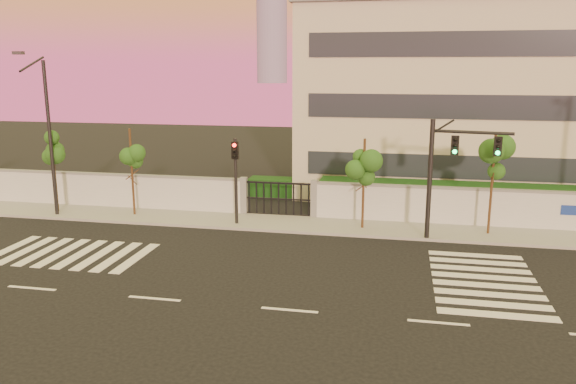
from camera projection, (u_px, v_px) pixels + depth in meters
The scene contains 13 objects.
ground at pixel (289, 310), 19.41m from camera, with size 120.00×120.00×0.00m, color black.
sidewalk at pixel (328, 226), 29.44m from camera, with size 60.00×3.00×0.15m, color gray.
perimeter_wall at pixel (334, 201), 30.64m from camera, with size 60.00×0.36×2.20m.
hedge_row at pixel (357, 196), 33.11m from camera, with size 41.00×4.25×1.80m.
institutional_building at pixel (486, 99), 37.38m from camera, with size 24.40×12.40×12.25m.
road_markings at pixel (270, 269), 23.31m from camera, with size 57.00×7.62×0.02m.
street_tree_b at pixel (54, 154), 31.45m from camera, with size 1.40×1.12×4.69m.
street_tree_c at pixel (131, 152), 30.77m from camera, with size 1.52×1.21×4.97m.
street_tree_d at pixel (365, 163), 28.19m from camera, with size 1.61×1.28×4.75m.
street_tree_e at pixel (494, 161), 27.13m from camera, with size 1.55×1.23×5.15m.
traffic_signal_main at pixel (447, 166), 26.27m from camera, with size 3.70×0.79×5.87m.
traffic_signal_secondary at pixel (236, 171), 29.09m from camera, with size 0.36×0.35×4.66m.
streetlight_west at pixel (47, 131), 30.35m from camera, with size 0.54×2.16×9.00m.
Camera 1 is at (3.51, -17.71, 8.22)m, focal length 35.00 mm.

